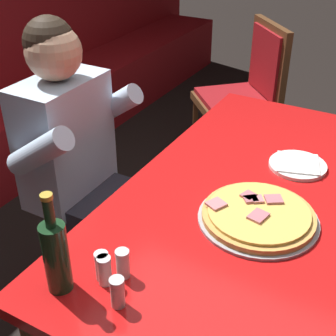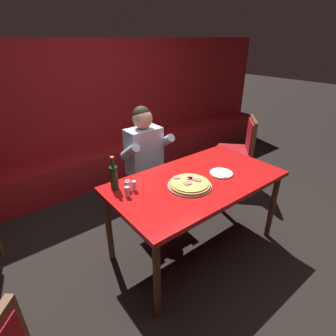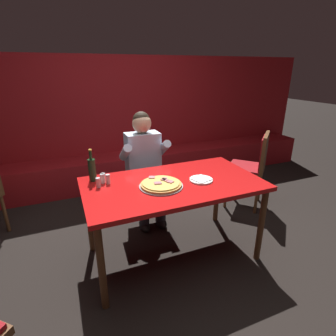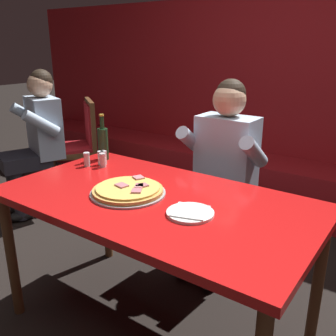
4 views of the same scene
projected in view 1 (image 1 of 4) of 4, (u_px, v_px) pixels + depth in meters
name	position (u px, v px, depth m)	size (l,w,h in m)	color
main_dining_table	(256.00, 213.00, 1.61)	(1.56, 0.86, 0.77)	brown
pizza	(258.00, 216.00, 1.45)	(0.37, 0.37, 0.05)	#9E9EA3
plate_white_paper	(298.00, 165.00, 1.72)	(0.21, 0.21, 0.02)	white
beer_bottle	(56.00, 255.00, 1.16)	(0.07, 0.07, 0.29)	#19381E
shaker_oregano	(102.00, 267.00, 1.22)	(0.04, 0.04, 0.09)	silver
shaker_black_pepper	(123.00, 265.00, 1.23)	(0.04, 0.04, 0.09)	silver
shaker_parmesan	(118.00, 294.00, 1.15)	(0.04, 0.04, 0.09)	silver
shaker_red_pepper_flakes	(105.00, 272.00, 1.21)	(0.04, 0.04, 0.09)	silver
diner_seated_blue_shirt	(84.00, 162.00, 1.89)	(0.53, 0.53, 1.27)	black
dining_chair_far_right	(247.00, 90.00, 2.88)	(0.62, 0.62, 0.98)	brown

